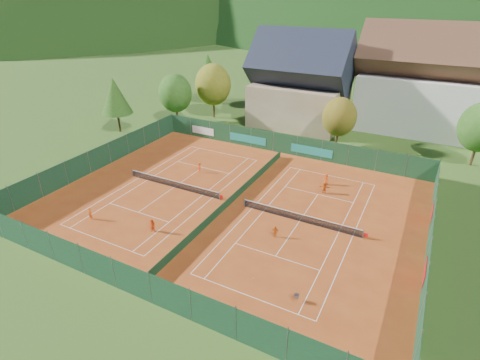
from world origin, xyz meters
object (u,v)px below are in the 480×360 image
object	(u,v)px
player_left_near	(90,214)
player_right_near	(275,232)
chalet	(300,86)
player_right_far_a	(326,179)
hotel_block_a	(425,86)
player_left_far	(199,167)
ball_hopper	(296,296)
player_left_mid	(152,226)
player_right_far_b	(324,188)

from	to	relation	value
player_left_near	player_right_near	size ratio (longest dim) A/B	1.10
chalet	player_right_far_a	bearing A→B (deg)	-61.90
hotel_block_a	player_right_near	xyz separation A→B (m)	(-9.21, -39.70, -6.76)
player_left_far	ball_hopper	bearing A→B (deg)	155.47
player_left_near	player_left_mid	xyz separation A→B (m)	(7.20, 1.17, 0.05)
hotel_block_a	player_left_near	bearing A→B (deg)	-120.97
chalet	ball_hopper	xyz separation A→B (m)	(14.52, -40.72, -6.07)
player_left_far	chalet	bearing A→B (deg)	-85.30
hotel_block_a	player_right_far_b	size ratio (longest dim) A/B	15.03
player_left_mid	player_right_far_a	xyz separation A→B (m)	(12.28, 17.81, -0.01)
player_left_mid	player_left_far	size ratio (longest dim) A/B	1.06
ball_hopper	player_left_near	world-z (taller)	player_left_near
player_left_near	player_right_far_a	size ratio (longest dim) A/B	0.95
ball_hopper	player_left_near	bearing A→B (deg)	177.45
ball_hopper	player_right_far_a	bearing A→B (deg)	99.80
player_right_near	player_left_far	bearing A→B (deg)	130.91
player_left_mid	player_right_near	world-z (taller)	player_left_mid
player_right_near	player_right_far_a	xyz separation A→B (m)	(1.27, 12.99, 0.10)
hotel_block_a	player_right_far_a	xyz separation A→B (m)	(-7.94, -26.72, -6.66)
ball_hopper	player_right_near	world-z (taller)	player_right_near
ball_hopper	player_left_far	size ratio (longest dim) A/B	0.57
chalet	hotel_block_a	bearing A→B (deg)	17.53
player_left_near	player_right_far_b	world-z (taller)	player_right_far_b
ball_hopper	player_right_far_b	world-z (taller)	player_right_far_b
ball_hopper	player_left_near	xyz separation A→B (m)	(-22.94, 1.02, 0.13)
chalet	hotel_block_a	xyz separation A→B (m)	(19.00, 6.00, 0.76)
player_left_far	player_right_far_b	size ratio (longest dim) A/B	0.97
player_right_far_b	player_left_near	bearing A→B (deg)	29.81
player_left_mid	player_right_far_a	distance (m)	21.63
chalet	player_left_far	size ratio (longest dim) A/B	11.63
chalet	player_right_far_a	world-z (taller)	chalet
player_left_mid	player_right_near	size ratio (longest dim) A/B	1.18
player_right_near	player_right_far_a	size ratio (longest dim) A/B	0.86
player_left_far	player_right_near	size ratio (longest dim) A/B	1.11
player_left_near	player_right_far_b	distance (m)	26.02
player_left_mid	player_left_far	world-z (taller)	player_left_mid
player_left_near	player_right_far_a	bearing A→B (deg)	43.70
hotel_block_a	player_right_far_b	distance (m)	30.66
player_left_near	player_right_far_b	size ratio (longest dim) A/B	0.96
player_right_near	player_right_far_a	distance (m)	13.05
chalet	player_left_far	world-z (taller)	chalet
player_left_near	player_right_far_a	xyz separation A→B (m)	(19.48, 18.98, 0.03)
player_left_near	player_left_far	xyz separation A→B (m)	(3.89, 14.67, 0.01)
player_left_near	ball_hopper	bearing A→B (deg)	-3.10
player_right_near	player_right_far_a	world-z (taller)	player_right_far_a
player_left_mid	player_right_far_b	bearing A→B (deg)	51.69
player_left_near	player_right_far_a	distance (m)	27.20
player_right_near	player_right_far_b	world-z (taller)	player_right_far_b
player_right_far_b	hotel_block_a	bearing A→B (deg)	-114.63
hotel_block_a	player_right_far_a	bearing A→B (deg)	-106.55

